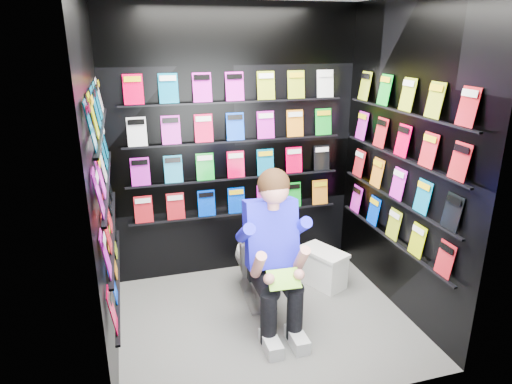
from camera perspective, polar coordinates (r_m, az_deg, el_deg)
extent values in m
plane|color=#60605D|center=(4.04, 1.10, -15.73)|extent=(2.40, 2.40, 0.00)
cube|color=black|center=(4.40, -2.67, 5.82)|extent=(2.40, 0.04, 2.60)
cube|color=black|center=(2.59, 7.85, -3.96)|extent=(2.40, 0.04, 2.60)
cube|color=black|center=(3.33, -18.89, 0.43)|extent=(0.04, 2.00, 2.60)
cube|color=black|center=(3.98, 17.97, 3.49)|extent=(0.04, 2.00, 2.60)
imported|color=white|center=(4.18, 0.07, -8.59)|extent=(0.46, 0.77, 0.73)
cube|color=white|center=(4.52, 8.32, -9.48)|extent=(0.40, 0.50, 0.33)
cube|color=white|center=(4.44, 8.43, -7.44)|extent=(0.43, 0.52, 0.03)
cube|color=#1B9445|center=(3.47, 3.51, -10.83)|extent=(0.25, 0.16, 0.10)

